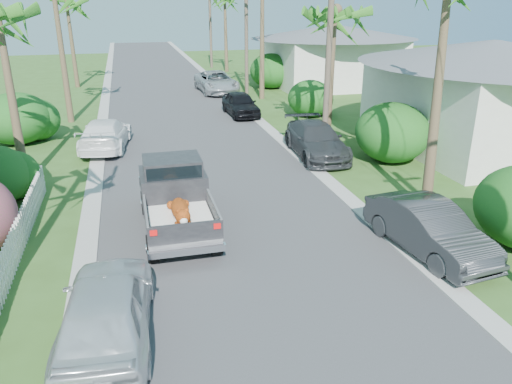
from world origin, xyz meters
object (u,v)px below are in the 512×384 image
object	(u,v)px
parked_car_rn	(429,229)
utility_pole_d	(210,19)
house_right_near	(487,99)
parked_car_rm	(316,140)
parked_car_rd	(217,82)
utility_pole_c	(246,27)
parked_car_lf	(105,134)
pickup_truck	(175,193)
parked_car_rf	(241,104)
parked_car_ln	(107,310)
house_right_far	(333,58)
palm_r_b	(334,11)
utility_pole_b	(329,47)

from	to	relation	value
parked_car_rn	utility_pole_d	size ratio (longest dim) A/B	0.47
house_right_near	parked_car_rm	bearing A→B (deg)	176.67
parked_car_rd	utility_pole_c	bearing A→B (deg)	-32.61
parked_car_lf	utility_pole_d	bearing A→B (deg)	-101.60
utility_pole_c	pickup_truck	bearing A→B (deg)	-109.05
parked_car_rf	house_right_near	distance (m)	13.23
parked_car_rf	utility_pole_d	size ratio (longest dim) A/B	0.44
parked_car_rn	parked_car_ln	world-z (taller)	parked_car_ln
parked_car_rm	parked_car_lf	xyz separation A→B (m)	(-8.95, 3.46, -0.02)
pickup_truck	parked_car_rn	xyz separation A→B (m)	(6.46, -3.54, -0.32)
parked_car_rm	house_right_far	size ratio (longest dim) A/B	0.54
parked_car_rf	parked_car_ln	xyz separation A→B (m)	(-7.20, -19.65, 0.07)
parked_car_rm	house_right_far	world-z (taller)	house_right_far
pickup_truck	palm_r_b	distance (m)	12.62
parked_car_rm	palm_r_b	bearing A→B (deg)	61.32
palm_r_b	parked_car_rn	bearing A→B (deg)	-98.94
parked_car_rm	parked_car_rd	bearing A→B (deg)	98.39
parked_car_ln	utility_pole_d	distance (m)	42.65
parked_car_ln	utility_pole_b	bearing A→B (deg)	-124.21
parked_car_rf	palm_r_b	size ratio (longest dim) A/B	0.55
parked_car_rm	parked_car_rf	bearing A→B (deg)	102.71
parked_car_rm	house_right_far	distance (m)	19.32
parked_car_ln	parked_car_rn	bearing A→B (deg)	-163.32
utility_pole_b	parked_car_ln	bearing A→B (deg)	-128.73
palm_r_b	parked_car_ln	bearing A→B (deg)	-127.13
pickup_truck	utility_pole_b	size ratio (longest dim) A/B	0.57
utility_pole_d	palm_r_b	bearing A→B (deg)	-87.95
house_right_far	parked_car_lf	bearing A→B (deg)	-140.30
parked_car_rn	utility_pole_b	size ratio (longest dim) A/B	0.47
parked_car_ln	utility_pole_d	bearing A→B (deg)	-97.99
parked_car_ln	house_right_far	bearing A→B (deg)	-115.72
parked_car_rm	utility_pole_c	bearing A→B (deg)	91.38
parked_car_rn	parked_car_lf	xyz separation A→B (m)	(-8.71, 12.60, -0.00)
house_right_far	utility_pole_c	distance (m)	8.06
palm_r_b	utility_pole_d	world-z (taller)	utility_pole_d
house_right_near	utility_pole_d	world-z (taller)	utility_pole_d
parked_car_rd	house_right_far	world-z (taller)	house_right_far
parked_car_rm	utility_pole_c	size ratio (longest dim) A/B	0.54
parked_car_ln	house_right_near	world-z (taller)	house_right_near
pickup_truck	utility_pole_c	bearing A→B (deg)	70.95
parked_car_rd	utility_pole_c	distance (m)	4.48
utility_pole_b	parked_car_rm	bearing A→B (deg)	-138.34
parked_car_ln	utility_pole_c	distance (m)	28.29
parked_car_ln	parked_car_lf	distance (m)	14.40
utility_pole_b	palm_r_b	bearing A→B (deg)	63.43
pickup_truck	house_right_far	bearing A→B (deg)	57.56
parked_car_rn	house_right_near	distance (m)	12.05
parked_car_rm	parked_car_rf	xyz separation A→B (m)	(-1.40, 8.71, -0.03)
parked_car_rf	parked_car_lf	size ratio (longest dim) A/B	0.84
parked_car_rn	house_right_far	size ratio (longest dim) A/B	0.47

